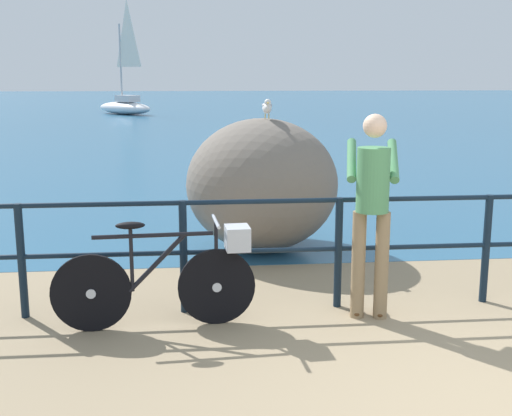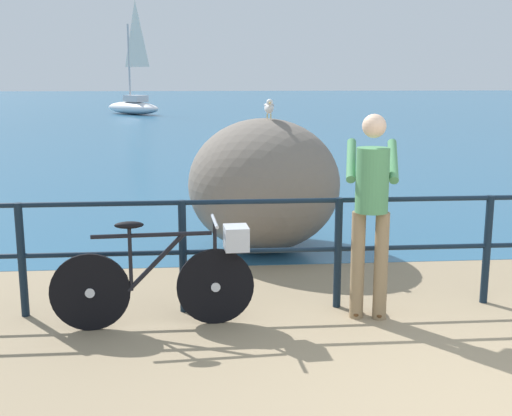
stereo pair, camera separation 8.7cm
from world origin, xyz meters
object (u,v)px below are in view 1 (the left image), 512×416
object	(u,v)px
person_at_railing	(372,206)
breakwater_boulder_main	(262,184)
bicycle	(172,274)
sailboat	(125,102)
seagull	(267,107)

from	to	relation	value
person_at_railing	breakwater_boulder_main	bearing A→B (deg)	28.96
bicycle	sailboat	bearing A→B (deg)	92.60
breakwater_boulder_main	sailboat	world-z (taller)	sailboat
breakwater_boulder_main	seagull	size ratio (longest dim) A/B	5.59
person_at_railing	seagull	size ratio (longest dim) A/B	5.27
seagull	sailboat	size ratio (longest dim) A/B	0.05
person_at_railing	sailboat	xyz separation A→B (m)	(-5.20, 31.74, -0.28)
bicycle	sailboat	size ratio (longest dim) A/B	0.28
bicycle	breakwater_boulder_main	distance (m)	2.69
person_at_railing	bicycle	bearing A→B (deg)	105.08
person_at_railing	seagull	distance (m)	2.51
breakwater_boulder_main	sailboat	size ratio (longest dim) A/B	0.31
breakwater_boulder_main	seagull	distance (m)	0.94
person_at_railing	breakwater_boulder_main	distance (m)	2.51
breakwater_boulder_main	sailboat	xyz separation A→B (m)	(-4.51, 29.33, -0.09)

